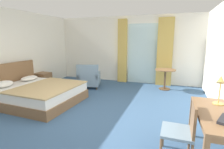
# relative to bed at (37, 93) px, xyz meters

# --- Properties ---
(ground) EXTENTS (6.42, 7.79, 0.10)m
(ground) POSITION_rel_bed_xyz_m (1.71, -0.35, -0.32)
(ground) COLOR #38567A
(wall_back) EXTENTS (6.02, 0.12, 2.65)m
(wall_back) POSITION_rel_bed_xyz_m (1.71, 3.28, 1.05)
(wall_back) COLOR white
(wall_back) RESTS_ON ground
(balcony_glass_door) EXTENTS (1.20, 0.02, 2.33)m
(balcony_glass_door) POSITION_rel_bed_xyz_m (2.41, 3.20, 0.90)
(balcony_glass_door) COLOR silver
(balcony_glass_door) RESTS_ON ground
(curtain_panel_left) EXTENTS (0.37, 0.10, 2.52)m
(curtain_panel_left) POSITION_rel_bed_xyz_m (1.59, 3.10, 0.99)
(curtain_panel_left) COLOR tan
(curtain_panel_left) RESTS_ON ground
(curtain_panel_right) EXTENTS (0.57, 0.10, 2.52)m
(curtain_panel_right) POSITION_rel_bed_xyz_m (3.23, 3.10, 0.99)
(curtain_panel_right) COLOR tan
(curtain_panel_right) RESTS_ON ground
(bed) EXTENTS (2.25, 1.90, 1.05)m
(bed) POSITION_rel_bed_xyz_m (0.00, 0.00, 0.00)
(bed) COLOR brown
(bed) RESTS_ON ground
(nightstand) EXTENTS (0.46, 0.47, 0.54)m
(nightstand) POSITION_rel_bed_xyz_m (-0.90, 1.32, -0.00)
(nightstand) COLOR brown
(nightstand) RESTS_ON ground
(writing_desk) EXTENTS (0.67, 1.33, 0.75)m
(writing_desk) POSITION_rel_bed_xyz_m (4.22, -1.11, 0.38)
(writing_desk) COLOR brown
(writing_desk) RESTS_ON ground
(desk_chair) EXTENTS (0.44, 0.49, 0.88)m
(desk_chair) POSITION_rel_bed_xyz_m (3.74, -1.20, 0.22)
(desk_chair) COLOR gray
(desk_chair) RESTS_ON ground
(desk_lamp) EXTENTS (0.18, 0.26, 0.50)m
(desk_lamp) POSITION_rel_bed_xyz_m (4.23, -0.81, 0.79)
(desk_lamp) COLOR tan
(desk_lamp) RESTS_ON writing_desk
(armchair_by_window) EXTENTS (0.95, 0.98, 0.88)m
(armchair_by_window) POSITION_rel_bed_xyz_m (0.69, 1.86, 0.06)
(armchair_by_window) COLOR gray
(armchair_by_window) RESTS_ON ground
(round_cafe_table) EXTENTS (0.71, 0.71, 0.71)m
(round_cafe_table) POSITION_rel_bed_xyz_m (3.32, 2.53, 0.26)
(round_cafe_table) COLOR brown
(round_cafe_table) RESTS_ON ground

